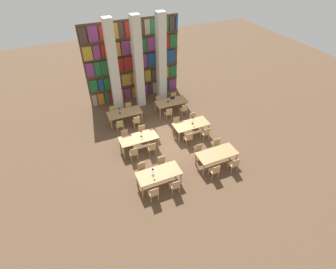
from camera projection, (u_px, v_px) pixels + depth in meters
ground_plane at (166, 141)px, 15.42m from camera, size 40.00×40.00×0.00m
bookshelf_bank at (134, 62)px, 17.73m from camera, size 6.54×0.35×5.50m
pillar_left at (113, 68)px, 16.27m from camera, size 0.55×0.55×6.00m
pillar_center at (138, 64)px, 16.78m from camera, size 0.55×0.55×6.00m
pillar_right at (161, 60)px, 17.28m from camera, size 0.55×0.55×6.00m
reading_table_0 at (159, 174)px, 12.42m from camera, size 2.12×0.97×0.78m
chair_0 at (154, 193)px, 11.84m from camera, size 0.42×0.40×0.86m
chair_1 at (142, 170)px, 12.94m from camera, size 0.42×0.40×0.86m
chair_2 at (175, 186)px, 12.17m from camera, size 0.42×0.40×0.86m
chair_3 at (162, 164)px, 13.28m from camera, size 0.42×0.40×0.86m
desk_lamp_0 at (153, 171)px, 12.06m from camera, size 0.14×0.14×0.47m
reading_table_1 at (217, 154)px, 13.50m from camera, size 2.12×0.97×0.78m
chair_4 at (215, 171)px, 12.92m from camera, size 0.42×0.40×0.86m
chair_5 at (199, 152)px, 14.02m from camera, size 0.42×0.40×0.86m
chair_6 at (234, 164)px, 13.27m from camera, size 0.42×0.40×0.86m
chair_7 at (218, 146)px, 14.38m from camera, size 0.42×0.40×0.86m
reading_table_2 at (139, 139)px, 14.50m from camera, size 2.12×0.97×0.78m
chair_8 at (134, 153)px, 13.92m from camera, size 0.42×0.40×0.86m
chair_9 at (125, 136)px, 15.03m from camera, size 0.42×0.40×0.86m
chair_10 at (152, 148)px, 14.25m from camera, size 0.42×0.40×0.86m
chair_11 at (143, 132)px, 15.35m from camera, size 0.42×0.40×0.86m
desk_lamp_1 at (141, 133)px, 14.33m from camera, size 0.14×0.14×0.42m
reading_table_3 at (191, 125)px, 15.49m from camera, size 2.12×0.97×0.78m
chair_12 at (188, 138)px, 14.91m from camera, size 0.42×0.40×0.86m
chair_13 at (177, 123)px, 16.02m from camera, size 0.42×0.40×0.86m
chair_14 at (206, 133)px, 15.26m from camera, size 0.42×0.40×0.86m
chair_15 at (193, 119)px, 16.37m from camera, size 0.42×0.40×0.86m
desk_lamp_2 at (193, 119)px, 15.25m from camera, size 0.14×0.14×0.49m
reading_table_4 at (125, 113)px, 16.44m from camera, size 2.12×0.97×0.78m
chair_16 at (120, 125)px, 15.87m from camera, size 0.42×0.40×0.86m
chair_17 at (113, 112)px, 16.97m from camera, size 0.42×0.40×0.86m
chair_18 at (136, 121)px, 16.20m from camera, size 0.42×0.40×0.86m
chair_19 at (129, 109)px, 17.30m from camera, size 0.42×0.40×0.86m
desk_lamp_3 at (119, 110)px, 16.16m from camera, size 0.14×0.14×0.41m
reading_table_5 at (171, 102)px, 17.47m from camera, size 2.12×0.97×0.78m
chair_20 at (169, 113)px, 16.89m from camera, size 0.42×0.40×0.86m
chair_21 at (160, 102)px, 18.00m from camera, size 0.42×0.40×0.86m
chair_22 at (184, 109)px, 17.24m from camera, size 0.42×0.40×0.86m
chair_23 at (174, 98)px, 18.34m from camera, size 0.42×0.40×0.86m
desk_lamp_4 at (168, 97)px, 17.17m from camera, size 0.14×0.14×0.50m
laptop at (172, 98)px, 17.66m from camera, size 0.32×0.22×0.21m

